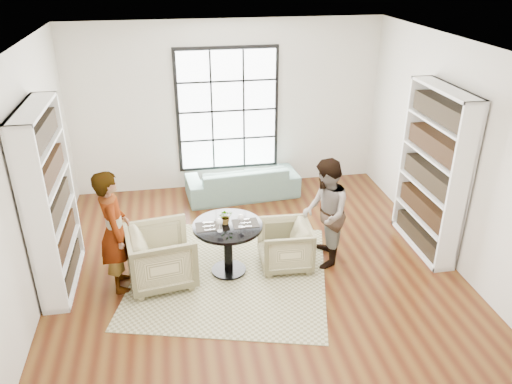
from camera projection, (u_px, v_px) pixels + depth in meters
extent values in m
plane|color=#5B3815|center=(257.00, 274.00, 6.84)|extent=(6.00, 6.00, 0.00)
plane|color=silver|center=(227.00, 107.00, 8.84)|extent=(5.50, 0.00, 5.50)
plane|color=silver|center=(23.00, 191.00, 5.75)|extent=(0.00, 6.00, 6.00)
plane|color=silver|center=(461.00, 159.00, 6.62)|extent=(0.00, 6.00, 6.00)
plane|color=silver|center=(332.00, 342.00, 3.53)|extent=(5.50, 0.00, 5.50)
plane|color=white|center=(257.00, 50.00, 5.53)|extent=(6.00, 6.00, 0.00)
cube|color=black|center=(228.00, 110.00, 8.85)|extent=(1.82, 0.06, 2.22)
cube|color=white|center=(228.00, 111.00, 8.81)|extent=(1.70, 0.02, 2.10)
cube|color=tan|center=(230.00, 274.00, 6.84)|extent=(3.16, 3.16, 0.01)
cylinder|color=black|center=(229.00, 270.00, 6.89)|extent=(0.47, 0.47, 0.04)
cylinder|color=black|center=(228.00, 249.00, 6.74)|extent=(0.12, 0.12, 0.66)
cylinder|color=black|center=(228.00, 226.00, 6.58)|extent=(0.93, 0.93, 0.04)
imported|color=gray|center=(242.00, 181.00, 8.91)|extent=(2.03, 0.93, 0.58)
imported|color=#BEB788|center=(162.00, 256.00, 6.53)|extent=(0.97, 0.95, 0.78)
imported|color=#C1BA8A|center=(285.00, 245.00, 6.89)|extent=(0.74, 0.72, 0.65)
imported|color=gray|center=(114.00, 231.00, 6.25)|extent=(0.48, 0.65, 1.65)
imported|color=gray|center=(325.00, 213.00, 6.78)|extent=(0.73, 0.86, 1.55)
cube|color=black|center=(209.00, 226.00, 6.52)|extent=(0.35, 0.27, 0.01)
cube|color=black|center=(245.00, 223.00, 6.60)|extent=(0.35, 0.27, 0.01)
cylinder|color=silver|center=(220.00, 231.00, 6.42)|extent=(0.07, 0.07, 0.01)
cylinder|color=silver|center=(220.00, 227.00, 6.39)|extent=(0.01, 0.01, 0.11)
sphere|color=maroon|center=(219.00, 222.00, 6.36)|extent=(0.08, 0.08, 0.08)
ellipsoid|color=white|center=(219.00, 222.00, 6.36)|extent=(0.09, 0.09, 0.10)
cylinder|color=silver|center=(241.00, 227.00, 6.51)|extent=(0.07, 0.07, 0.01)
cylinder|color=silver|center=(241.00, 223.00, 6.49)|extent=(0.01, 0.01, 0.11)
sphere|color=maroon|center=(241.00, 218.00, 6.45)|extent=(0.08, 0.08, 0.08)
ellipsoid|color=white|center=(241.00, 218.00, 6.45)|extent=(0.09, 0.09, 0.10)
imported|color=gray|center=(226.00, 217.00, 6.56)|extent=(0.19, 0.17, 0.21)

